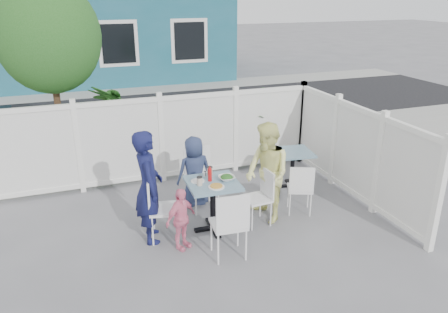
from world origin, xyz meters
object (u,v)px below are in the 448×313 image
object	(u,v)px
spare_table	(293,159)
man	(149,187)
chair_left	(158,203)
chair_right	(261,193)
main_table	(213,193)
boy	(194,172)
chair_near	(230,221)
chair_back	(200,174)
toddler	(181,219)
woman	(267,173)

from	to	relation	value
spare_table	man	world-z (taller)	man
chair_left	chair_right	size ratio (longest dim) A/B	1.12
main_table	spare_table	world-z (taller)	main_table
boy	chair_right	bearing A→B (deg)	124.99
chair_near	chair_back	bearing A→B (deg)	91.04
spare_table	chair_back	world-z (taller)	chair_back
spare_table	chair_near	world-z (taller)	chair_near
chair_back	toddler	xyz separation A→B (m)	(-0.62, -1.12, -0.13)
chair_right	chair_left	bearing A→B (deg)	83.36
toddler	spare_table	bearing A→B (deg)	-2.28
chair_right	toddler	distance (m)	1.35
spare_table	boy	bearing A→B (deg)	-177.45
chair_back	chair_near	bearing A→B (deg)	81.23
spare_table	chair_near	xyz separation A→B (m)	(-1.87, -1.76, 0.04)
spare_table	woman	bearing A→B (deg)	-135.80
chair_right	man	xyz separation A→B (m)	(-1.66, 0.12, 0.31)
chair_near	spare_table	bearing A→B (deg)	47.45
chair_near	man	xyz separation A→B (m)	(-0.88, 0.87, 0.25)
chair_right	chair_near	bearing A→B (deg)	129.84
chair_right	chair_back	size ratio (longest dim) A/B	0.86
main_table	toddler	bearing A→B (deg)	-149.67
main_table	chair_back	bearing A→B (deg)	86.20
main_table	spare_table	bearing A→B (deg)	27.44
boy	man	bearing A→B (deg)	37.35
man	toddler	world-z (taller)	man
boy	toddler	xyz separation A→B (m)	(-0.55, -1.20, -0.14)
chair_near	toddler	world-z (taller)	chair_near
chair_right	boy	size ratio (longest dim) A/B	0.72
chair_back	man	xyz separation A→B (m)	(-0.96, -0.72, 0.23)
chair_right	woman	distance (m)	0.31
chair_left	woman	size ratio (longest dim) A/B	0.62
chair_near	toddler	size ratio (longest dim) A/B	1.08
main_table	chair_right	bearing A→B (deg)	-4.37
chair_left	woman	xyz separation A→B (m)	(1.67, 0.00, 0.22)
chair_near	main_table	bearing A→B (deg)	91.70
main_table	spare_table	distance (m)	2.06
main_table	chair_left	xyz separation A→B (m)	(-0.80, 0.02, -0.04)
chair_back	man	size ratio (longest dim) A/B	0.61
woman	main_table	bearing A→B (deg)	-95.81
man	woman	bearing A→B (deg)	-87.06
toddler	boy	bearing A→B (deg)	34.97
main_table	woman	xyz separation A→B (m)	(0.87, 0.02, 0.18)
chair_left	chair_back	xyz separation A→B (m)	(0.85, 0.76, 0.03)
main_table	chair_back	distance (m)	0.78
chair_back	woman	xyz separation A→B (m)	(0.82, -0.76, 0.19)
main_table	woman	size ratio (longest dim) A/B	0.50
chair_right	toddler	size ratio (longest dim) A/B	0.96
man	spare_table	bearing A→B (deg)	-67.79
chair_left	chair_right	xyz separation A→B (m)	(1.55, -0.07, -0.06)
chair_left	chair_near	distance (m)	1.12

